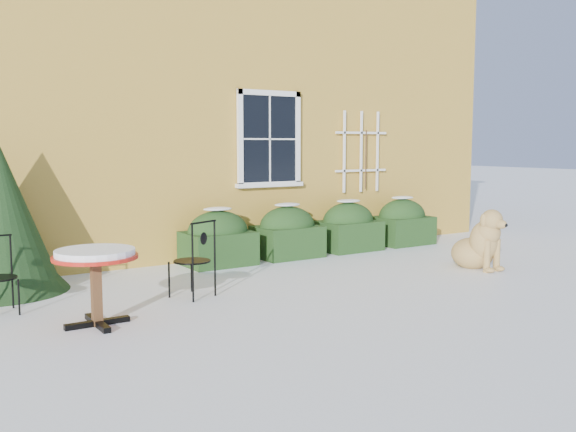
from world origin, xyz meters
TOP-DOWN VIEW (x-y plane):
  - ground at (0.00, 0.00)m, footprint 80.00×80.00m
  - house at (0.00, 7.00)m, footprint 12.40×8.40m
  - hedge_row at (1.65, 2.55)m, footprint 4.95×0.80m
  - bistro_table at (-2.91, 0.18)m, footprint 0.87×0.87m
  - patio_chair_near at (-1.53, 0.78)m, footprint 0.56×0.55m
  - dog at (2.86, 0.06)m, footprint 0.64×1.06m

SIDE VIEW (x-z plane):
  - ground at x=0.00m, z-range 0.00..0.00m
  - dog at x=2.86m, z-range -0.09..0.86m
  - hedge_row at x=1.65m, z-range -0.05..0.86m
  - patio_chair_near at x=-1.53m, z-range 0.00..0.96m
  - bistro_table at x=-2.91m, z-range 0.27..1.08m
  - house at x=0.00m, z-range 0.02..6.42m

